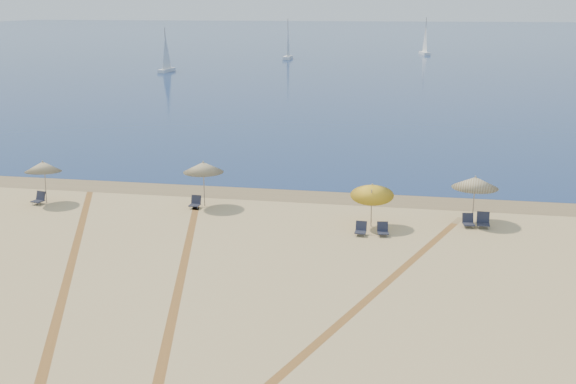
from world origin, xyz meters
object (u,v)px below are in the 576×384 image
at_px(chair_2, 39,198).
at_px(chair_4, 361,229).
at_px(umbrella_4, 475,182).
at_px(chair_3, 195,202).
at_px(chair_6, 468,221).
at_px(sailboat_3, 166,59).
at_px(umbrella_2, 203,167).
at_px(chair_7, 483,221).
at_px(umbrella_1, 43,167).
at_px(umbrella_3, 372,190).
at_px(sailboat_2, 288,47).
at_px(sailboat_1, 425,43).
at_px(chair_5, 383,230).

xyz_separation_m(chair_2, chair_4, (17.82, -2.01, -0.02)).
distance_m(umbrella_4, chair_3, 14.64).
relative_size(chair_4, chair_6, 0.93).
height_order(umbrella_4, chair_4, umbrella_4).
bearing_deg(chair_3, sailboat_3, 113.16).
xyz_separation_m(chair_6, sailboat_3, (-41.91, 71.75, 1.83)).
xyz_separation_m(umbrella_2, chair_7, (14.58, -1.00, -1.85)).
bearing_deg(chair_2, sailboat_3, 116.56).
height_order(umbrella_1, chair_2, umbrella_1).
xyz_separation_m(umbrella_3, chair_4, (-0.41, -1.29, -1.60)).
xyz_separation_m(umbrella_3, umbrella_4, (5.00, 1.64, 0.19)).
bearing_deg(chair_6, sailboat_2, 98.01).
distance_m(sailboat_1, sailboat_3, 62.34).
bearing_deg(umbrella_3, sailboat_2, 102.45).
bearing_deg(chair_6, umbrella_2, 168.54).
distance_m(chair_5, sailboat_1, 120.14).
bearing_deg(umbrella_1, umbrella_2, 6.09).
relative_size(sailboat_1, sailboat_3, 1.12).
height_order(umbrella_3, umbrella_4, umbrella_4).
xyz_separation_m(umbrella_1, chair_7, (23.40, -0.05, -1.73)).
height_order(umbrella_4, chair_7, umbrella_4).
relative_size(umbrella_3, umbrella_4, 0.99).
bearing_deg(chair_3, umbrella_3, -7.24).
distance_m(umbrella_4, sailboat_3, 82.55).
bearing_deg(sailboat_2, sailboat_3, -118.17).
bearing_deg(chair_7, chair_6, -172.77).
bearing_deg(sailboat_3, sailboat_2, 66.26).
distance_m(umbrella_2, chair_6, 14.03).
bearing_deg(chair_2, chair_6, 12.13).
height_order(umbrella_2, chair_6, umbrella_2).
relative_size(umbrella_2, umbrella_3, 1.05).
height_order(umbrella_3, chair_7, umbrella_3).
xyz_separation_m(chair_3, chair_6, (14.26, -0.68, -0.00)).
relative_size(umbrella_2, sailboat_2, 0.32).
bearing_deg(chair_5, chair_2, 165.49).
height_order(umbrella_4, sailboat_2, sailboat_2).
xyz_separation_m(umbrella_1, umbrella_2, (8.82, 0.94, 0.12)).
relative_size(chair_2, chair_7, 1.03).
height_order(umbrella_2, chair_2, umbrella_2).
bearing_deg(chair_7, chair_5, -154.73).
xyz_separation_m(chair_4, sailboat_2, (-22.11, 103.27, 2.09)).
distance_m(chair_2, chair_3, 8.74).
relative_size(umbrella_2, chair_5, 3.68).
bearing_deg(chair_4, chair_3, 165.66).
relative_size(sailboat_1, sailboat_2, 1.00).
relative_size(umbrella_3, sailboat_2, 0.31).
bearing_deg(chair_7, sailboat_1, 92.15).
bearing_deg(sailboat_2, chair_7, -76.17).
height_order(chair_5, chair_7, chair_7).
bearing_deg(sailboat_1, chair_6, -102.65).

